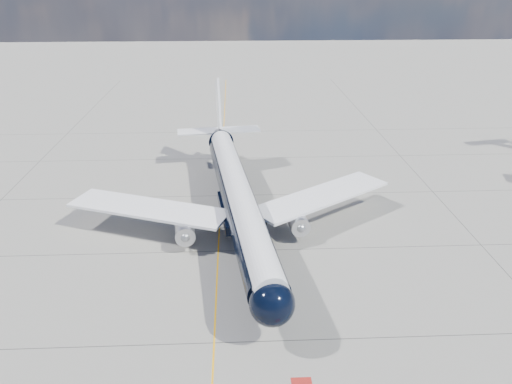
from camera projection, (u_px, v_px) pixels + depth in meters
ground at (221, 182)px, 73.92m from camera, size 320.00×320.00×0.00m
taxiway_centerline at (221, 196)px, 69.36m from camera, size 0.16×160.00×0.01m
main_airliner at (237, 194)px, 59.21m from camera, size 39.85×48.81×14.11m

